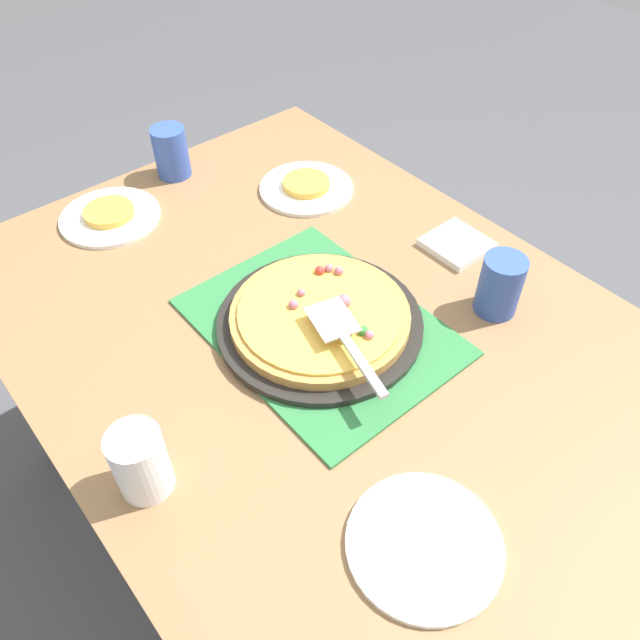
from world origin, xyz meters
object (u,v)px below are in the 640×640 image
object	(u,v)px
plate_far_right	(306,188)
pizza	(320,315)
plate_near_left	(110,217)
plate_side	(424,545)
served_slice_right	(306,184)
pizza_pan	(320,323)
cup_far	(140,462)
pizza_server	(345,338)
cup_near	(500,285)
served_slice_left	(109,212)
cup_corner	(171,152)
napkin_stack	(457,244)

from	to	relation	value
plate_far_right	pizza	bearing A→B (deg)	-35.91
plate_near_left	plate_side	world-z (taller)	same
plate_side	served_slice_right	bearing A→B (deg)	151.42
plate_far_right	pizza_pan	bearing A→B (deg)	-36.01
cup_far	pizza_server	xyz separation A→B (m)	(0.01, 0.38, 0.01)
pizza_pan	pizza_server	size ratio (longest dim) A/B	1.63
cup_near	cup_far	world-z (taller)	same
served_slice_left	cup_corner	xyz separation A→B (m)	(-0.06, 0.20, 0.04)
pizza_pan	cup_corner	bearing A→B (deg)	174.31
plate_near_left	cup_far	bearing A→B (deg)	-22.38
served_slice_right	napkin_stack	size ratio (longest dim) A/B	0.92
plate_far_right	served_slice_right	bearing A→B (deg)	0.00
plate_near_left	served_slice_left	world-z (taller)	served_slice_left
cup_far	pizza	bearing A→B (deg)	101.22
pizza_pan	plate_side	world-z (taller)	pizza_pan
pizza	pizza_server	distance (m)	0.10
plate_near_left	pizza_server	world-z (taller)	pizza_server
pizza_pan	pizza	bearing A→B (deg)	78.00
pizza_pan	napkin_stack	xyz separation A→B (m)	(0.01, 0.37, -0.01)
plate_far_right	napkin_stack	size ratio (longest dim) A/B	1.83
served_slice_right	napkin_stack	distance (m)	0.38
plate_far_right	pizza_server	size ratio (longest dim) A/B	0.94
plate_near_left	cup_far	xyz separation A→B (m)	(0.64, -0.26, 0.06)
napkin_stack	cup_corner	bearing A→B (deg)	-153.63
served_slice_left	plate_near_left	bearing A→B (deg)	0.00
served_slice_left	napkin_stack	world-z (taller)	served_slice_left
pizza	napkin_stack	size ratio (longest dim) A/B	2.75
pizza_pan	cup_near	xyz separation A→B (m)	(0.18, 0.29, 0.05)
napkin_stack	pizza_pan	bearing A→B (deg)	-91.05
pizza	served_slice_right	xyz separation A→B (m)	(-0.36, 0.26, -0.02)
plate_far_right	plate_side	xyz separation A→B (m)	(0.78, -0.42, 0.00)
pizza_pan	napkin_stack	bearing A→B (deg)	88.95
plate_near_left	plate_side	distance (m)	0.97
napkin_stack	cup_near	bearing A→B (deg)	-26.82
pizza_server	napkin_stack	distance (m)	0.41
cup_near	cup_far	size ratio (longest dim) A/B	1.00
pizza	plate_far_right	xyz separation A→B (m)	(-0.36, 0.26, -0.03)
plate_far_right	pizza_server	bearing A→B (deg)	-32.28
served_slice_left	cup_corner	size ratio (longest dim) A/B	0.92
pizza	plate_far_right	distance (m)	0.45
plate_far_right	cup_corner	size ratio (longest dim) A/B	1.83
served_slice_right	cup_corner	world-z (taller)	cup_corner
plate_near_left	plate_side	bearing A→B (deg)	-1.05
plate_far_right	cup_far	distance (m)	0.80
cup_near	plate_far_right	bearing A→B (deg)	-177.42
plate_far_right	cup_corner	bearing A→B (deg)	-142.12
cup_near	cup_corner	xyz separation A→B (m)	(-0.80, -0.23, 0.00)
cup_corner	plate_far_right	bearing A→B (deg)	37.88
plate_near_left	cup_corner	bearing A→B (deg)	107.20
pizza	served_slice_right	size ratio (longest dim) A/B	3.00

